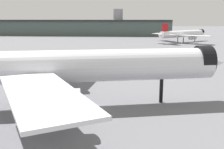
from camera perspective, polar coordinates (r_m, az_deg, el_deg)
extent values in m
plane|color=slate|center=(50.48, -4.24, -7.06)|extent=(900.00, 900.00, 0.00)
cylinder|color=silver|center=(49.79, -8.13, 1.76)|extent=(52.90, 14.80, 5.93)
cone|color=silver|center=(56.24, 19.80, 2.35)|extent=(7.41, 6.83, 5.81)
cylinder|color=black|center=(55.63, 18.75, 2.79)|extent=(3.65, 6.35, 5.99)
cube|color=silver|center=(64.67, -11.75, 3.34)|extent=(11.72, 24.66, 0.47)
cylinder|color=#B7BAC1|center=(62.12, -10.67, 1.20)|extent=(7.82, 4.47, 3.26)
cube|color=silver|center=(35.76, -14.61, -3.84)|extent=(18.50, 24.89, 0.47)
cylinder|color=#B7BAC1|center=(38.90, -12.15, -5.42)|extent=(7.82, 4.47, 3.26)
cylinder|color=black|center=(53.66, 10.37, -3.41)|extent=(0.71, 0.71, 4.74)
cylinder|color=black|center=(54.08, -10.76, -3.30)|extent=(0.71, 0.71, 4.74)
cylinder|color=black|center=(48.11, -11.09, -5.26)|extent=(0.71, 0.71, 4.74)
cylinder|color=white|center=(185.86, 14.77, 8.34)|extent=(35.22, 30.10, 4.32)
cone|color=white|center=(202.91, 18.45, 8.41)|extent=(6.36, 6.29, 4.23)
cone|color=white|center=(169.71, 10.38, 8.22)|extent=(6.94, 6.74, 4.10)
cylinder|color=black|center=(202.18, 18.32, 8.50)|extent=(4.27, 4.60, 4.36)
cube|color=white|center=(190.74, 11.37, 8.43)|extent=(13.20, 20.09, 0.35)
cylinder|color=#B7BAC1|center=(190.12, 12.08, 7.96)|extent=(6.06, 5.58, 2.38)
cube|color=white|center=(176.40, 17.12, 7.85)|extent=(19.59, 15.85, 0.35)
cylinder|color=#B7BAC1|center=(178.64, 16.69, 7.47)|extent=(6.06, 5.58, 2.38)
cube|color=red|center=(172.04, 11.18, 9.39)|extent=(4.17, 3.55, 6.91)
cube|color=white|center=(174.81, 9.75, 8.50)|extent=(7.74, 8.25, 0.26)
cube|color=white|center=(168.39, 12.21, 8.27)|extent=(7.74, 8.25, 0.26)
cylinder|color=black|center=(196.94, 17.13, 7.26)|extent=(0.52, 0.52, 3.45)
cylinder|color=black|center=(185.87, 13.75, 7.19)|extent=(0.52, 0.52, 3.45)
cylinder|color=black|center=(183.09, 14.87, 7.07)|extent=(0.52, 0.52, 3.45)
cube|color=#475651|center=(254.53, -10.93, 9.61)|extent=(200.39, 33.72, 12.78)
cube|color=#232628|center=(254.35, -11.00, 11.18)|extent=(200.51, 36.14, 1.20)
cylinder|color=#939399|center=(245.79, 1.26, 10.98)|extent=(8.70, 8.70, 23.45)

